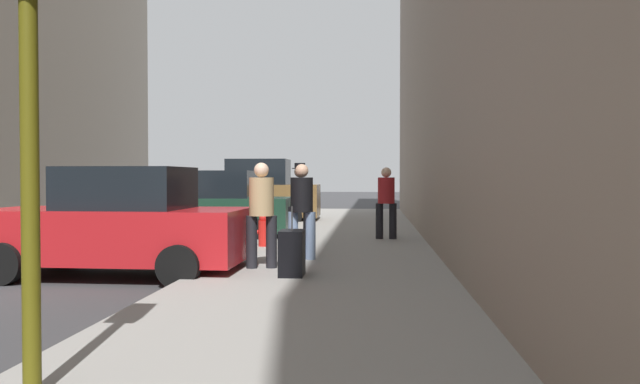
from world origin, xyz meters
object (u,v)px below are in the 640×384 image
Objects in this scene: pedestrian_in_tan_coat at (262,209)px; traffic_light at (29,7)px; parked_red_hatchback at (118,225)px; pedestrian_in_red_jacket at (386,199)px; pedestrian_in_jeans at (302,206)px; rolling_suitcase at (292,253)px; parked_dark_green_sedan at (210,208)px; pedestrian_with_fedora at (300,200)px; fire_hydrant at (264,230)px; parked_bronze_suv at (254,194)px.

traffic_light is at bearing -94.59° from pedestrian_in_tan_coat.
pedestrian_in_red_jacket reaches higher than parked_red_hatchback.
parked_red_hatchback is 6.40m from traffic_light.
rolling_suitcase is (0.07, -1.87, -0.61)m from pedestrian_in_jeans.
traffic_light is 2.11× the size of pedestrian_in_red_jacket.
pedestrian_in_tan_coat is (2.33, 0.16, 0.26)m from parked_red_hatchback.
parked_dark_green_sedan is at bearing 90.00° from parked_red_hatchback.
pedestrian_in_tan_coat is 3.23m from pedestrian_with_fedora.
pedestrian_in_red_jacket is (2.64, 1.84, 0.61)m from fire_hydrant.
parked_bronze_suv is 6.58× the size of fire_hydrant.
parked_bronze_suv reaches higher than rolling_suitcase.
pedestrian_in_jeans is (0.53, 1.14, 0.00)m from pedestrian_in_tan_coat.
parked_red_hatchback is at bearing 168.92° from rolling_suitcase.
traffic_light is (1.85, -11.54, 1.91)m from parked_dark_green_sedan.
parked_red_hatchback is at bearing -127.33° from pedestrian_with_fedora.
pedestrian_in_tan_coat is at bearing -94.32° from pedestrian_with_fedora.
parked_red_hatchback is 6.01× the size of fire_hydrant.
traffic_light is at bearing -72.33° from parked_red_hatchback.
parked_red_hatchback is at bearing -155.65° from pedestrian_in_jeans.
pedestrian_in_tan_coat is 1.12m from rolling_suitcase.
pedestrian_in_tan_coat and pedestrian_in_red_jacket have the same top height.
traffic_light reaches higher than parked_red_hatchback.
parked_red_hatchback is 2.48× the size of pedestrian_in_red_jacket.
pedestrian_in_red_jacket is at bearing 34.83° from fire_hydrant.
pedestrian_in_red_jacket reaches higher than parked_dark_green_sedan.
traffic_light is (1.85, -17.45, 1.73)m from parked_bronze_suv.
pedestrian_in_jeans is 1.97m from rolling_suitcase.
fire_hydrant is 0.41× the size of pedestrian_in_jeans.
rolling_suitcase is at bearing 78.44° from traffic_light.
pedestrian_in_red_jacket is at bearing -55.57° from parked_bronze_suv.
parked_red_hatchback is at bearing 107.67° from traffic_light.
pedestrian_with_fedora reaches higher than pedestrian_in_red_jacket.
parked_bronze_suv is at bearing 90.00° from parked_red_hatchback.
pedestrian_in_jeans is at bearing 92.06° from rolling_suitcase.
rolling_suitcase is (1.12, -3.89, -0.01)m from fire_hydrant.
rolling_suitcase is at bearing -11.08° from parked_red_hatchback.
pedestrian_in_jeans is at bearing -112.34° from pedestrian_in_red_jacket.
pedestrian_with_fedora is at bearing 97.71° from pedestrian_in_jeans.
traffic_light is (1.85, -5.82, 1.91)m from parked_red_hatchback.
pedestrian_with_fedora is 1.04× the size of pedestrian_in_red_jacket.
pedestrian_with_fedora is 1.71× the size of rolling_suitcase.
pedestrian_in_red_jacket reaches higher than rolling_suitcase.
parked_dark_green_sedan is 6.95m from rolling_suitcase.
pedestrian_in_tan_coat is at bearing -114.78° from pedestrian_in_jeans.
traffic_light is 7.37m from pedestrian_in_jeans.
pedestrian_in_red_jacket is at bearing 75.15° from rolling_suitcase.
fire_hydrant is 0.40× the size of pedestrian_with_fedora.
parked_bronze_suv is at bearing 96.06° from traffic_light.
traffic_light is 2.11× the size of pedestrian_in_tan_coat.
parked_red_hatchback is 1.18× the size of traffic_light.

